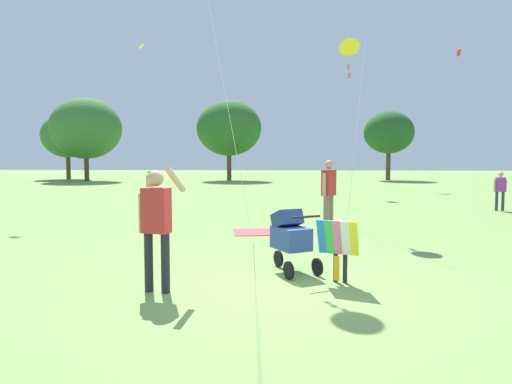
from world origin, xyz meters
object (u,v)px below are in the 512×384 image
at_px(kite_orange_delta, 349,49).
at_px(person_back_turned, 329,189).
at_px(stroller, 290,235).
at_px(person_sitting_far, 500,188).
at_px(child_with_butterfly_kite, 340,244).
at_px(picnic_blanket, 265,232).
at_px(person_adult_flyer, 157,219).
at_px(person_couple_left, 150,185).

distance_m(kite_orange_delta, person_back_turned, 3.64).
height_order(stroller, person_sitting_far, person_sitting_far).
bearing_deg(child_with_butterfly_kite, person_sitting_far, 55.54).
bearing_deg(picnic_blanket, child_with_butterfly_kite, -74.73).
bearing_deg(person_sitting_far, person_adult_flyer, -131.82).
xyz_separation_m(person_sitting_far, person_back_turned, (-6.37, -4.52, 0.25)).
bearing_deg(stroller, person_back_turned, 77.02).
bearing_deg(person_sitting_far, kite_orange_delta, -144.07).
height_order(person_sitting_far, picnic_blanket, person_sitting_far).
bearing_deg(stroller, person_couple_left, 116.84).
distance_m(person_sitting_far, picnic_blanket, 9.53).
relative_size(child_with_butterfly_kite, picnic_blanket, 0.62).
xyz_separation_m(kite_orange_delta, person_back_turned, (-0.52, -0.28, -3.59)).
xyz_separation_m(child_with_butterfly_kite, stroller, (-0.72, 0.64, 0.02)).
bearing_deg(person_adult_flyer, picnic_blanket, 76.08).
xyz_separation_m(kite_orange_delta, person_sitting_far, (5.85, 4.24, -3.84)).
bearing_deg(picnic_blanket, person_adult_flyer, -103.92).
distance_m(person_sitting_far, person_back_turned, 7.82).
distance_m(child_with_butterfly_kite, picnic_blanket, 4.87).
bearing_deg(person_adult_flyer, person_sitting_far, 48.18).
relative_size(person_adult_flyer, person_back_turned, 0.98).
xyz_separation_m(person_sitting_far, picnic_blanket, (-8.00, -5.13, -0.79)).
distance_m(stroller, person_couple_left, 11.70).
distance_m(person_sitting_far, person_couple_left, 12.79).
relative_size(person_sitting_far, person_couple_left, 1.00).
height_order(child_with_butterfly_kite, person_adult_flyer, person_adult_flyer).
bearing_deg(kite_orange_delta, person_adult_flyer, -119.28).
bearing_deg(child_with_butterfly_kite, person_adult_flyer, -166.88).
bearing_deg(person_couple_left, person_adult_flyer, -73.67).
bearing_deg(kite_orange_delta, person_back_turned, -151.81).
bearing_deg(kite_orange_delta, person_couple_left, 141.22).
xyz_separation_m(stroller, person_sitting_far, (7.44, 9.16, 0.19)).
relative_size(child_with_butterfly_kite, person_adult_flyer, 0.54).
distance_m(child_with_butterfly_kite, kite_orange_delta, 6.94).
bearing_deg(person_back_turned, person_adult_flyer, -116.50).
distance_m(stroller, person_sitting_far, 11.80).
height_order(person_adult_flyer, stroller, person_adult_flyer).
relative_size(stroller, picnic_blanket, 0.70).
relative_size(person_adult_flyer, person_couple_left, 1.30).
xyz_separation_m(child_with_butterfly_kite, picnic_blanket, (-1.27, 4.67, -0.58)).
bearing_deg(child_with_butterfly_kite, person_back_turned, 86.21).
height_order(person_sitting_far, person_couple_left, person_sitting_far).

